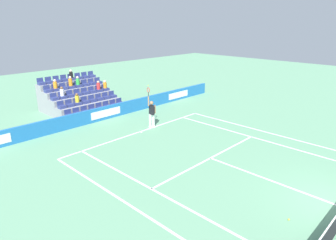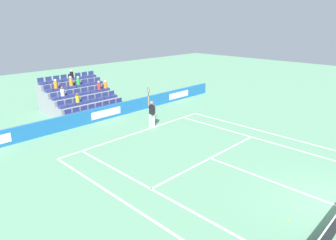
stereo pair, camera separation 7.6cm
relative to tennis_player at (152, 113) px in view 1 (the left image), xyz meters
The scene contains 12 objects.
line_baseline 1.48m from the tennis_player, ahead, with size 10.97×0.10×0.01m, color white.
line_service 5.74m from the tennis_player, 78.80° to the left, with size 8.23×0.10×0.01m, color white.
line_centre_service 8.87m from the tennis_player, 82.84° to the left, with size 0.10×6.40×0.01m, color white.
line_singles_sideline_left 8.01m from the tennis_player, 49.03° to the left, with size 0.10×11.89×0.01m, color white.
line_singles_sideline_right 6.79m from the tennis_player, 116.66° to the left, with size 0.10×11.89×0.01m, color white.
line_doubles_sideline_left 8.97m from the tennis_player, 42.37° to the left, with size 0.10×11.89×0.01m, color white.
line_doubles_sideline_right 7.50m from the tennis_player, 126.14° to the left, with size 0.10×11.89×0.01m, color white.
line_centre_mark 1.49m from the tennis_player, ahead, with size 0.10×0.20×0.01m, color white.
sponsor_barrier 3.84m from the tennis_player, 73.20° to the right, with size 22.83×0.22×0.94m.
tennis_player is the anchor object (origin of this frame).
stadium_stand 7.30m from the tennis_player, 81.33° to the right, with size 4.96×4.75×2.96m.
loose_tennis_ball 11.07m from the tennis_player, 72.77° to the left, with size 0.07×0.07×0.07m, color #D1E533.
Camera 1 is at (11.54, 1.72, 6.68)m, focal length 32.15 mm.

